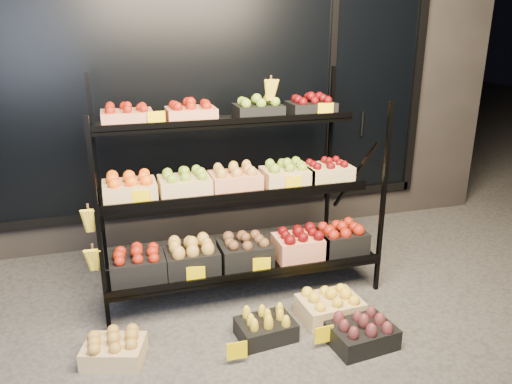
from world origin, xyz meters
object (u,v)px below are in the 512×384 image
object	(u,v)px
floor_crate_left	(114,348)
floor_crate_midleft	(266,326)
display_rack	(235,192)
floor_crate_midright	(330,305)

from	to	relation	value
floor_crate_left	floor_crate_midleft	bearing A→B (deg)	14.85
display_rack	floor_crate_left	distance (m)	1.42
display_rack	floor_crate_midright	size ratio (longest dim) A/B	4.90
display_rack	floor_crate_midleft	distance (m)	1.05
floor_crate_left	floor_crate_midright	bearing A→B (deg)	19.61
floor_crate_midright	floor_crate_left	bearing A→B (deg)	178.68
display_rack	floor_crate_midleft	xyz separation A→B (m)	(-0.00, -0.78, -0.70)
floor_crate_left	floor_crate_midleft	size ratio (longest dim) A/B	1.08
display_rack	floor_crate_left	xyz separation A→B (m)	(-0.99, -0.74, -0.70)
floor_crate_left	floor_crate_midright	world-z (taller)	floor_crate_midright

